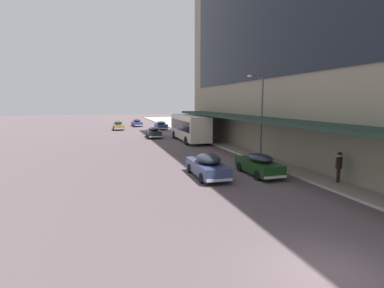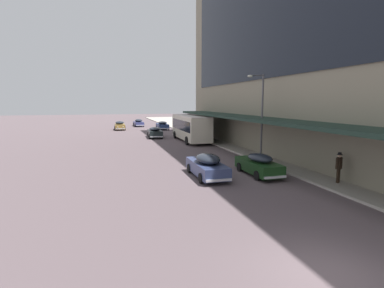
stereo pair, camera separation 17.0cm
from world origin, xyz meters
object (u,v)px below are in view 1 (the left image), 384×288
Objects in this scene: sedan_oncoming_rear at (137,123)px; sedan_lead_mid at (161,125)px; transit_bus_kerbside_front at (190,126)px; sedan_second_near at (118,126)px; pedestrian_at_kerb at (339,166)px; sedan_second_mid at (207,166)px; street_lamp at (260,111)px; sedan_far_back at (259,164)px; sedan_oncoming_front at (154,132)px.

sedan_lead_mid is at bearing -67.05° from sedan_oncoming_rear.
transit_bus_kerbside_front reaches higher than sedan_second_near.
sedan_oncoming_rear is 48.64m from pedestrian_at_kerb.
sedan_second_mid is 7.97m from street_lamp.
sedan_far_back is (-0.37, -18.66, -1.14)m from transit_bus_kerbside_front.
sedan_second_mid is 37.39m from sedan_second_near.
sedan_second_mid is 3.63m from sedan_far_back.
sedan_oncoming_front is 28.19m from pedestrian_at_kerb.
street_lamp is (2.40, 4.35, 3.52)m from sedan_far_back.
transit_bus_kerbside_front is 20.61m from sedan_second_near.
sedan_lead_mid is 1.11× the size of sedan_oncoming_front.
pedestrian_at_kerb is (3.49, -39.84, 0.43)m from sedan_lead_mid.
pedestrian_at_kerb is (11.08, -41.20, 0.41)m from sedan_second_near.
sedan_far_back is 1.01× the size of sedan_second_near.
sedan_far_back is 6.09m from street_lamp.
sedan_oncoming_front is at bearing -89.56° from sedan_oncoming_rear.
sedan_oncoming_rear is at bearing 98.47° from street_lamp.
sedan_second_near reaches higher than sedan_lead_mid.
street_lamp reaches higher than sedan_second_near.
street_lamp is at bearing -73.17° from sedan_second_near.
pedestrian_at_kerb is at bearing -82.20° from transit_bus_kerbside_front.
sedan_second_near is (-7.66, 37.60, 0.01)m from sedan_far_back.
sedan_second_near reaches higher than sedan_far_back.
transit_bus_kerbside_front is 2.08× the size of sedan_oncoming_rear.
sedan_second_near is at bearing -120.47° from sedan_oncoming_rear.
pedestrian_at_kerb is 8.58m from street_lamp.
sedan_lead_mid is 1.10× the size of sedan_far_back.
street_lamp reaches higher than sedan_oncoming_rear.
sedan_oncoming_front is 20.78m from sedan_oncoming_rear.
street_lamp is (6.01, 3.91, 3.49)m from sedan_second_mid.
sedan_far_back is at bearing -81.81° from sedan_oncoming_front.
pedestrian_at_kerb is at bearing -82.69° from street_lamp.
sedan_far_back reaches higher than sedan_oncoming_front.
sedan_lead_mid is 32.19m from street_lamp.
sedan_oncoming_front is at bearing -72.99° from sedan_second_near.
transit_bus_kerbside_front is 18.70m from sedan_far_back.
sedan_second_mid is at bearing 173.06° from sedan_far_back.
sedan_oncoming_rear reaches higher than sedan_lead_mid.
sedan_oncoming_front is (-3.79, 5.09, -1.14)m from transit_bus_kerbside_front.
sedan_second_mid is at bearing -146.94° from street_lamp.
sedan_second_mid is (-3.98, -18.22, -1.11)m from transit_bus_kerbside_front.
sedan_oncoming_rear is (-0.16, 20.78, -0.01)m from sedan_oncoming_front.
transit_bus_kerbside_front is at bearing 98.07° from street_lamp.
sedan_far_back is 38.38m from sedan_second_near.
sedan_second_mid reaches higher than sedan_lead_mid.
sedan_far_back is 0.92× the size of sedan_oncoming_rear.
pedestrian_at_kerb is at bearing -46.41° from sedan_far_back.
sedan_second_near is 0.63× the size of street_lamp.
street_lamp is at bearing -81.93° from transit_bus_kerbside_front.
transit_bus_kerbside_front is at bearing -67.03° from sedan_second_near.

